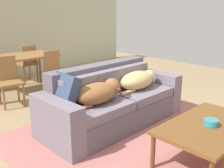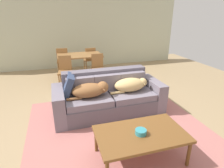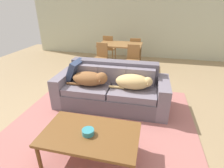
# 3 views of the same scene
# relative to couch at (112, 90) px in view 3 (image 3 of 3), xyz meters

# --- Properties ---
(ground_plane) EXTENTS (10.00, 10.00, 0.00)m
(ground_plane) POSITION_rel_couch_xyz_m (-0.12, -0.13, -0.34)
(ground_plane) COLOR #9F855F
(back_partition) EXTENTS (8.00, 0.12, 2.70)m
(back_partition) POSITION_rel_couch_xyz_m (-0.12, 3.87, 1.01)
(back_partition) COLOR beige
(back_partition) RESTS_ON ground
(area_rug) EXTENTS (3.28, 3.10, 0.01)m
(area_rug) POSITION_rel_couch_xyz_m (0.00, -0.70, -0.33)
(area_rug) COLOR #B46B65
(area_rug) RESTS_ON ground
(couch) EXTENTS (2.27, 0.93, 0.88)m
(couch) POSITION_rel_couch_xyz_m (0.00, 0.00, 0.00)
(couch) COLOR #5D5661
(couch) RESTS_ON ground
(dog_on_left_cushion) EXTENTS (0.83, 0.39, 0.29)m
(dog_on_left_cushion) POSITION_rel_couch_xyz_m (-0.39, -0.16, 0.27)
(dog_on_left_cushion) COLOR brown
(dog_on_left_cushion) RESTS_ON couch
(dog_on_right_cushion) EXTENTS (0.82, 0.39, 0.28)m
(dog_on_right_cushion) POSITION_rel_couch_xyz_m (0.46, -0.11, 0.27)
(dog_on_right_cushion) COLOR tan
(dog_on_right_cushion) RESTS_ON couch
(throw_pillow_by_left_arm) EXTENTS (0.31, 0.46, 0.46)m
(throw_pillow_by_left_arm) POSITION_rel_couch_xyz_m (-0.81, 0.04, 0.33)
(throw_pillow_by_left_arm) COLOR #364466
(throw_pillow_by_left_arm) RESTS_ON couch
(coffee_table) EXTENTS (1.26, 0.75, 0.45)m
(coffee_table) POSITION_rel_couch_xyz_m (0.07, -1.49, 0.07)
(coffee_table) COLOR brown
(coffee_table) RESTS_ON ground
(bowl_on_coffee_table) EXTENTS (0.16, 0.16, 0.07)m
(bowl_on_coffee_table) POSITION_rel_couch_xyz_m (0.05, -1.51, 0.14)
(bowl_on_coffee_table) COLOR teal
(bowl_on_coffee_table) RESTS_ON coffee_table
(dining_table) EXTENTS (1.37, 0.87, 0.77)m
(dining_table) POSITION_rel_couch_xyz_m (-0.28, 2.41, 0.36)
(dining_table) COLOR olive
(dining_table) RESTS_ON ground
(dining_chair_near_left) EXTENTS (0.45, 0.45, 0.87)m
(dining_chair_near_left) POSITION_rel_couch_xyz_m (-0.78, 1.85, 0.14)
(dining_chair_near_left) COLOR olive
(dining_chair_near_left) RESTS_ON ground
(dining_chair_near_right) EXTENTS (0.41, 0.41, 0.86)m
(dining_chair_near_right) POSITION_rel_couch_xyz_m (0.20, 1.88, 0.14)
(dining_chair_near_right) COLOR olive
(dining_chair_near_right) RESTS_ON ground
(dining_chair_far_left) EXTENTS (0.43, 0.43, 0.93)m
(dining_chair_far_left) POSITION_rel_couch_xyz_m (-0.79, 2.94, 0.18)
(dining_chair_far_left) COLOR olive
(dining_chair_far_left) RESTS_ON ground
(dining_chair_far_right) EXTENTS (0.42, 0.42, 0.88)m
(dining_chair_far_right) POSITION_rel_couch_xyz_m (0.14, 2.97, 0.16)
(dining_chair_far_right) COLOR olive
(dining_chair_far_right) RESTS_ON ground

